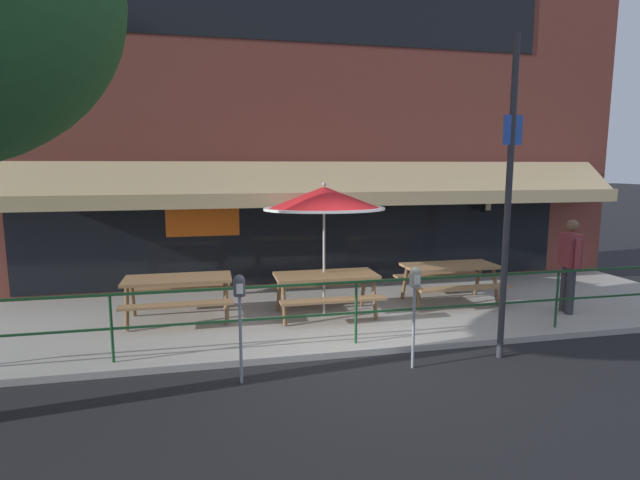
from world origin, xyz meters
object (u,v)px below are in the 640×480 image
(picnic_table_left, at_px, (178,286))
(patio_umbrella_centre, at_px, (324,199))
(picnic_table_centre, at_px, (326,283))
(picnic_table_right, at_px, (450,273))
(parking_meter_far, at_px, (415,287))
(parking_meter_near, at_px, (239,296))
(pedestrian_walking, at_px, (570,261))
(street_sign_pole, at_px, (508,199))

(picnic_table_left, bearing_deg, patio_umbrella_centre, -2.70)
(picnic_table_centre, bearing_deg, picnic_table_left, 173.88)
(picnic_table_right, relative_size, parking_meter_far, 1.27)
(parking_meter_near, bearing_deg, picnic_table_centre, 54.16)
(patio_umbrella_centre, relative_size, parking_meter_near, 1.67)
(pedestrian_walking, distance_m, parking_meter_near, 6.18)
(street_sign_pole, bearing_deg, pedestrian_walking, 32.87)
(pedestrian_walking, relative_size, parking_meter_near, 1.20)
(picnic_table_left, bearing_deg, parking_meter_near, -70.42)
(parking_meter_far, bearing_deg, patio_umbrella_centre, 105.89)
(patio_umbrella_centre, distance_m, pedestrian_walking, 4.58)
(picnic_table_centre, xyz_separation_m, pedestrian_walking, (4.35, -0.74, 0.35))
(picnic_table_right, bearing_deg, patio_umbrella_centre, -176.66)
(parking_meter_near, xyz_separation_m, street_sign_pole, (3.73, 0.07, 1.16))
(picnic_table_left, height_order, parking_meter_near, parking_meter_near)
(picnic_table_left, relative_size, parking_meter_far, 1.27)
(picnic_table_centre, distance_m, street_sign_pole, 3.43)
(parking_meter_near, relative_size, parking_meter_far, 1.00)
(picnic_table_left, relative_size, picnic_table_right, 1.00)
(picnic_table_centre, height_order, parking_meter_near, parking_meter_near)
(picnic_table_centre, bearing_deg, parking_meter_far, -73.11)
(picnic_table_left, height_order, picnic_table_centre, same)
(parking_meter_near, distance_m, parking_meter_far, 2.34)
(pedestrian_walking, bearing_deg, parking_meter_far, -157.03)
(parking_meter_near, relative_size, street_sign_pole, 0.32)
(picnic_table_left, distance_m, parking_meter_far, 4.16)
(picnic_table_left, relative_size, picnic_table_centre, 1.00)
(picnic_table_right, height_order, patio_umbrella_centre, patio_umbrella_centre)
(picnic_table_centre, xyz_separation_m, street_sign_pole, (2.09, -2.21, 1.60))
(parking_meter_far, bearing_deg, pedestrian_walking, 22.97)
(parking_meter_near, bearing_deg, parking_meter_far, -0.52)
(picnic_table_left, relative_size, pedestrian_walking, 1.05)
(picnic_table_centre, relative_size, street_sign_pole, 0.40)
(parking_meter_near, height_order, parking_meter_far, same)
(parking_meter_far, distance_m, street_sign_pole, 1.81)
(picnic_table_centre, distance_m, parking_meter_near, 2.84)
(picnic_table_centre, bearing_deg, picnic_table_right, 6.76)
(patio_umbrella_centre, bearing_deg, street_sign_pole, -48.51)
(picnic_table_left, xyz_separation_m, street_sign_pole, (4.63, -2.48, 1.60))
(parking_meter_near, bearing_deg, picnic_table_right, 31.58)
(pedestrian_walking, bearing_deg, patio_umbrella_centre, 168.35)
(patio_umbrella_centre, bearing_deg, picnic_table_centre, -90.00)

